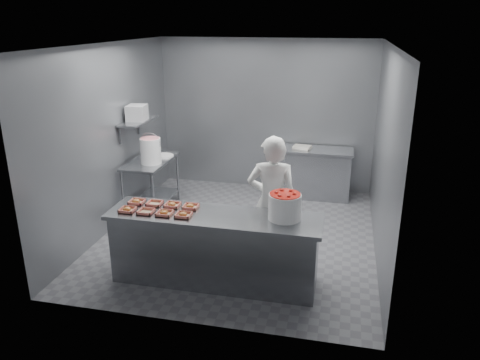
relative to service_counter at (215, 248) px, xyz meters
name	(u,v)px	position (x,y,z in m)	size (l,w,h in m)	color
floor	(239,234)	(0.00, 1.35, -0.45)	(4.50, 4.50, 0.00)	#4C4C51
ceiling	(239,44)	(0.00, 1.35, 2.35)	(4.50, 4.50, 0.00)	white
wall_back	(266,115)	(0.00, 3.60, 0.95)	(4.00, 0.04, 2.80)	slate
wall_left	(111,138)	(-2.00, 1.35, 0.95)	(0.04, 4.50, 2.80)	slate
wall_right	(384,154)	(2.00, 1.35, 0.95)	(0.04, 4.50, 2.80)	slate
service_counter	(215,248)	(0.00, 0.00, 0.00)	(2.60, 0.70, 0.90)	slate
prep_table	(151,178)	(-1.65, 1.95, 0.14)	(0.60, 1.20, 0.90)	slate
back_counter	(310,172)	(0.90, 3.25, 0.00)	(1.50, 0.60, 0.90)	slate
wall_shelf	(138,121)	(-1.82, 1.95, 1.10)	(0.35, 0.90, 0.03)	slate
tray_0	(127,210)	(-1.06, -0.13, 0.47)	(0.19, 0.18, 0.06)	tan
tray_1	(146,212)	(-0.82, -0.13, 0.47)	(0.19, 0.18, 0.04)	tan
tray_2	(164,213)	(-0.58, -0.13, 0.47)	(0.19, 0.18, 0.06)	tan
tray_3	(183,215)	(-0.34, -0.13, 0.47)	(0.19, 0.18, 0.06)	tan
tray_4	(137,202)	(-1.06, 0.13, 0.47)	(0.19, 0.18, 0.06)	tan
tray_5	(155,203)	(-0.82, 0.13, 0.47)	(0.19, 0.18, 0.04)	tan
tray_6	(172,205)	(-0.58, 0.13, 0.47)	(0.19, 0.18, 0.06)	tan
tray_7	(191,206)	(-0.34, 0.13, 0.47)	(0.19, 0.18, 0.06)	tan
worker	(272,202)	(0.61, 0.60, 0.43)	(0.64, 0.42, 1.76)	white
strawberry_tub	(285,206)	(0.84, 0.07, 0.61)	(0.38, 0.38, 0.32)	white
glaze_bucket	(151,150)	(-1.56, 1.79, 0.67)	(0.35, 0.33, 0.51)	white
bucket_lid	(164,156)	(-1.51, 2.20, 0.46)	(0.33, 0.33, 0.03)	white
rag	(158,154)	(-1.65, 2.29, 0.46)	(0.14, 0.12, 0.02)	#CCB28C
appliance	(137,113)	(-1.82, 1.94, 1.24)	(0.29, 0.33, 0.25)	gray
paper_stack	(302,147)	(0.73, 3.25, 0.47)	(0.30, 0.22, 0.05)	silver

